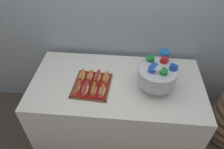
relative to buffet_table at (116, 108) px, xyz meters
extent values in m
plane|color=#4C4238|center=(0.00, 0.00, -0.42)|extent=(10.00, 10.00, 0.00)
cube|color=#9EA8B2|center=(0.00, 0.52, 0.88)|extent=(6.00, 0.10, 2.60)
cube|color=white|center=(0.00, 0.00, 0.00)|extent=(1.61, 0.83, 0.76)
cylinder|color=black|center=(-0.67, -0.28, -0.40)|extent=(0.05, 0.05, 0.04)
cylinder|color=black|center=(-0.67, 0.28, -0.40)|extent=(0.05, 0.05, 0.04)
cylinder|color=black|center=(0.67, 0.28, -0.40)|extent=(0.05, 0.05, 0.04)
cube|color=brown|center=(-0.22, -0.07, 0.38)|extent=(0.35, 0.38, 0.01)
cube|color=brown|center=(-0.24, -0.24, 0.39)|extent=(0.33, 0.04, 0.01)
cube|color=brown|center=(-0.21, 0.10, 0.39)|extent=(0.33, 0.04, 0.01)
cube|color=brown|center=(-0.38, -0.06, 0.39)|extent=(0.04, 0.36, 0.01)
cube|color=brown|center=(-0.07, -0.08, 0.39)|extent=(0.04, 0.36, 0.01)
cube|color=red|center=(-0.34, -0.14, 0.39)|extent=(0.08, 0.17, 0.02)
ellipsoid|color=#E0BC7F|center=(-0.34, -0.14, 0.42)|extent=(0.06, 0.16, 0.04)
cylinder|color=#A8563D|center=(-0.34, -0.14, 0.43)|extent=(0.05, 0.15, 0.03)
cylinder|color=red|center=(-0.34, -0.14, 0.44)|extent=(0.02, 0.12, 0.01)
cube|color=#B21414|center=(-0.27, -0.15, 0.39)|extent=(0.07, 0.18, 0.02)
ellipsoid|color=beige|center=(-0.27, -0.15, 0.42)|extent=(0.06, 0.17, 0.04)
cylinder|color=brown|center=(-0.27, -0.15, 0.43)|extent=(0.03, 0.17, 0.03)
cylinder|color=red|center=(-0.27, -0.15, 0.44)|extent=(0.01, 0.15, 0.01)
cube|color=red|center=(-0.19, -0.15, 0.39)|extent=(0.06, 0.17, 0.02)
ellipsoid|color=#E0BC7F|center=(-0.19, -0.15, 0.42)|extent=(0.05, 0.16, 0.04)
cylinder|color=brown|center=(-0.19, -0.15, 0.43)|extent=(0.03, 0.16, 0.03)
cylinder|color=yellow|center=(-0.19, -0.15, 0.44)|extent=(0.01, 0.13, 0.01)
cube|color=red|center=(-0.12, -0.16, 0.39)|extent=(0.08, 0.16, 0.02)
ellipsoid|color=#E0BC7F|center=(-0.12, -0.16, 0.42)|extent=(0.07, 0.15, 0.04)
cylinder|color=brown|center=(-0.12, -0.16, 0.43)|extent=(0.04, 0.14, 0.03)
cylinder|color=yellow|center=(-0.12, -0.16, 0.44)|extent=(0.02, 0.11, 0.01)
cube|color=red|center=(-0.33, 0.02, 0.39)|extent=(0.07, 0.16, 0.02)
ellipsoid|color=tan|center=(-0.33, 0.02, 0.42)|extent=(0.05, 0.15, 0.04)
cylinder|color=brown|center=(-0.33, 0.02, 0.43)|extent=(0.03, 0.14, 0.03)
cylinder|color=yellow|center=(-0.33, 0.02, 0.44)|extent=(0.01, 0.12, 0.01)
cube|color=#B21414|center=(-0.26, 0.02, 0.39)|extent=(0.08, 0.16, 0.02)
ellipsoid|color=beige|center=(-0.26, 0.02, 0.42)|extent=(0.06, 0.14, 0.04)
cylinder|color=#A8563D|center=(-0.26, 0.02, 0.43)|extent=(0.04, 0.13, 0.03)
cylinder|color=yellow|center=(-0.26, 0.02, 0.44)|extent=(0.02, 0.11, 0.01)
cube|color=red|center=(-0.18, 0.01, 0.39)|extent=(0.08, 0.17, 0.02)
ellipsoid|color=beige|center=(-0.18, 0.01, 0.42)|extent=(0.06, 0.16, 0.04)
cylinder|color=brown|center=(-0.18, 0.01, 0.43)|extent=(0.04, 0.15, 0.03)
cylinder|color=red|center=(-0.18, 0.01, 0.45)|extent=(0.02, 0.12, 0.01)
cube|color=red|center=(-0.11, 0.01, 0.39)|extent=(0.08, 0.17, 0.02)
ellipsoid|color=tan|center=(-0.11, 0.01, 0.42)|extent=(0.07, 0.15, 0.04)
cylinder|color=#A8563D|center=(-0.11, 0.01, 0.43)|extent=(0.05, 0.14, 0.03)
cylinder|color=yellow|center=(-0.11, 0.01, 0.44)|extent=(0.02, 0.12, 0.01)
cylinder|color=silver|center=(0.34, -0.04, 0.39)|extent=(0.20, 0.20, 0.02)
cone|color=silver|center=(0.34, -0.04, 0.43)|extent=(0.07, 0.07, 0.07)
cylinder|color=silver|center=(0.34, -0.04, 0.53)|extent=(0.33, 0.33, 0.14)
torus|color=silver|center=(0.34, -0.04, 0.60)|extent=(0.34, 0.34, 0.02)
cylinder|color=#1E47B2|center=(0.46, -0.04, 0.58)|extent=(0.12, 0.12, 0.14)
cylinder|color=red|center=(0.39, 0.06, 0.58)|extent=(0.12, 0.10, 0.14)
cylinder|color=#197A33|center=(0.30, 0.07, 0.58)|extent=(0.11, 0.08, 0.14)
cylinder|color=#1E47B2|center=(0.31, -0.02, 0.58)|extent=(0.09, 0.13, 0.15)
cylinder|color=#1E47B2|center=(0.29, -0.07, 0.58)|extent=(0.10, 0.11, 0.14)
cylinder|color=#B7BCC6|center=(0.34, -0.08, 0.58)|extent=(0.09, 0.09, 0.13)
cylinder|color=#197A33|center=(0.38, -0.09, 0.58)|extent=(0.09, 0.10, 0.14)
cylinder|color=blue|center=(0.43, 0.23, 0.43)|extent=(0.09, 0.09, 0.11)
cylinder|color=blue|center=(0.43, 0.23, 0.45)|extent=(0.09, 0.09, 0.11)
cylinder|color=blue|center=(0.43, 0.23, 0.47)|extent=(0.09, 0.09, 0.11)
cylinder|color=blue|center=(0.43, 0.23, 0.49)|extent=(0.09, 0.09, 0.11)
cylinder|color=blue|center=(0.43, 0.23, 0.51)|extent=(0.09, 0.09, 0.11)
cylinder|color=blue|center=(0.43, 0.23, 0.53)|extent=(0.09, 0.09, 0.11)
camera|label=1|loc=(0.08, -1.40, 1.75)|focal=33.73mm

